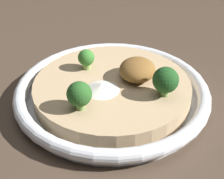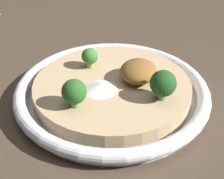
% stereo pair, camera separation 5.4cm
% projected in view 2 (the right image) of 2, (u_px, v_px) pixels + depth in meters
% --- Properties ---
extents(ground_plane, '(6.00, 6.00, 0.00)m').
position_uv_depth(ground_plane, '(112.00, 100.00, 0.56)').
color(ground_plane, '#47382B').
extents(risotto_bowl, '(0.31, 0.31, 0.03)m').
position_uv_depth(risotto_bowl, '(112.00, 92.00, 0.55)').
color(risotto_bowl, silver).
rests_on(risotto_bowl, ground_plane).
extents(cheese_sprinkle, '(0.05, 0.05, 0.01)m').
position_uv_depth(cheese_sprinkle, '(100.00, 86.00, 0.52)').
color(cheese_sprinkle, white).
rests_on(cheese_sprinkle, risotto_bowl).
extents(crispy_onion_garnish, '(0.06, 0.06, 0.03)m').
position_uv_depth(crispy_onion_garnish, '(138.00, 71.00, 0.54)').
color(crispy_onion_garnish, brown).
rests_on(crispy_onion_garnish, risotto_bowl).
extents(broccoli_front_left, '(0.03, 0.03, 0.03)m').
position_uv_depth(broccoli_front_left, '(90.00, 57.00, 0.57)').
color(broccoli_front_left, '#84A856').
rests_on(broccoli_front_left, risotto_bowl).
extents(broccoli_right, '(0.04, 0.04, 0.04)m').
position_uv_depth(broccoli_right, '(74.00, 92.00, 0.47)').
color(broccoli_right, '#668E47').
rests_on(broccoli_right, risotto_bowl).
extents(broccoli_back_right, '(0.04, 0.04, 0.05)m').
position_uv_depth(broccoli_back_right, '(163.00, 84.00, 0.49)').
color(broccoli_back_right, '#668E47').
rests_on(broccoli_back_right, risotto_bowl).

